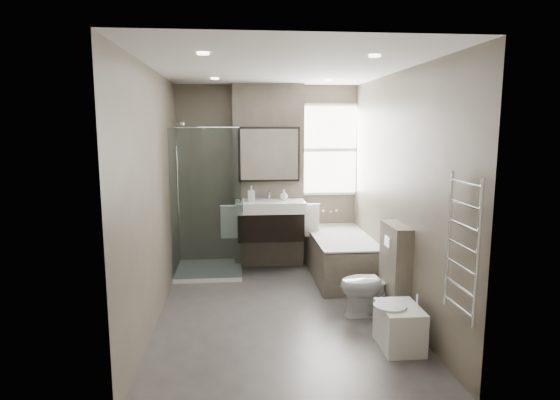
{
  "coord_description": "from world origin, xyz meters",
  "views": [
    {
      "loc": [
        -0.44,
        -4.9,
        2.02
      ],
      "look_at": [
        0.02,
        0.15,
        1.22
      ],
      "focal_mm": 30.0,
      "sensor_mm": 36.0,
      "label": 1
    }
  ],
  "objects": [
    {
      "name": "room",
      "position": [
        0.0,
        0.0,
        1.3
      ],
      "size": [
        2.7,
        3.9,
        2.7
      ],
      "color": "#4F4B49",
      "rests_on": "ground"
    },
    {
      "name": "vanity_pier",
      "position": [
        0.0,
        1.77,
        1.3
      ],
      "size": [
        1.0,
        0.25,
        2.6
      ],
      "primitive_type": "cube",
      "color": "#625A4D",
      "rests_on": "ground"
    },
    {
      "name": "vanity",
      "position": [
        0.0,
        1.43,
        0.74
      ],
      "size": [
        0.95,
        0.47,
        0.66
      ],
      "color": "black",
      "rests_on": "vanity_pier"
    },
    {
      "name": "mirror_cabinet",
      "position": [
        0.0,
        1.61,
        1.63
      ],
      "size": [
        0.86,
        0.08,
        0.76
      ],
      "color": "black",
      "rests_on": "vanity_pier"
    },
    {
      "name": "towel_left",
      "position": [
        -0.56,
        1.4,
        0.72
      ],
      "size": [
        0.24,
        0.06,
        0.44
      ],
      "primitive_type": "cube",
      "color": "silver",
      "rests_on": "vanity_pier"
    },
    {
      "name": "towel_right",
      "position": [
        0.56,
        1.4,
        0.72
      ],
      "size": [
        0.24,
        0.06,
        0.44
      ],
      "primitive_type": "cube",
      "color": "silver",
      "rests_on": "vanity_pier"
    },
    {
      "name": "shower_enclosure",
      "position": [
        -0.75,
        1.35,
        0.49
      ],
      "size": [
        0.9,
        0.9,
        2.0
      ],
      "color": "white",
      "rests_on": "ground"
    },
    {
      "name": "bathtub",
      "position": [
        0.92,
        1.1,
        0.32
      ],
      "size": [
        0.75,
        1.6,
        0.57
      ],
      "color": "#625A4D",
      "rests_on": "ground"
    },
    {
      "name": "window",
      "position": [
        0.9,
        1.88,
        1.68
      ],
      "size": [
        0.98,
        0.06,
        1.33
      ],
      "color": "white",
      "rests_on": "room"
    },
    {
      "name": "toilet",
      "position": [
        0.97,
        -0.19,
        0.34
      ],
      "size": [
        0.7,
        0.44,
        0.68
      ],
      "primitive_type": "imported",
      "rotation": [
        0.0,
        0.0,
        -1.47
      ],
      "color": "white",
      "rests_on": "ground"
    },
    {
      "name": "cistern_box",
      "position": [
        1.21,
        -0.25,
        0.5
      ],
      "size": [
        0.19,
        0.55,
        1.0
      ],
      "color": "#625A4D",
      "rests_on": "ground"
    },
    {
      "name": "bidet",
      "position": [
        1.01,
        -0.97,
        0.21
      ],
      "size": [
        0.42,
        0.49,
        0.51
      ],
      "color": "white",
      "rests_on": "ground"
    },
    {
      "name": "towel_radiator",
      "position": [
        1.25,
        -1.6,
        1.12
      ],
      "size": [
        0.03,
        0.49,
        1.1
      ],
      "color": "silver",
      "rests_on": "room"
    },
    {
      "name": "soap_bottle_a",
      "position": [
        -0.26,
        1.46,
        1.1
      ],
      "size": [
        0.09,
        0.1,
        0.21
      ],
      "primitive_type": "imported",
      "color": "white",
      "rests_on": "vanity"
    },
    {
      "name": "soap_bottle_b",
      "position": [
        0.19,
        1.48,
        1.07
      ],
      "size": [
        0.12,
        0.12,
        0.15
      ],
      "primitive_type": "imported",
      "color": "white",
      "rests_on": "vanity"
    }
  ]
}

